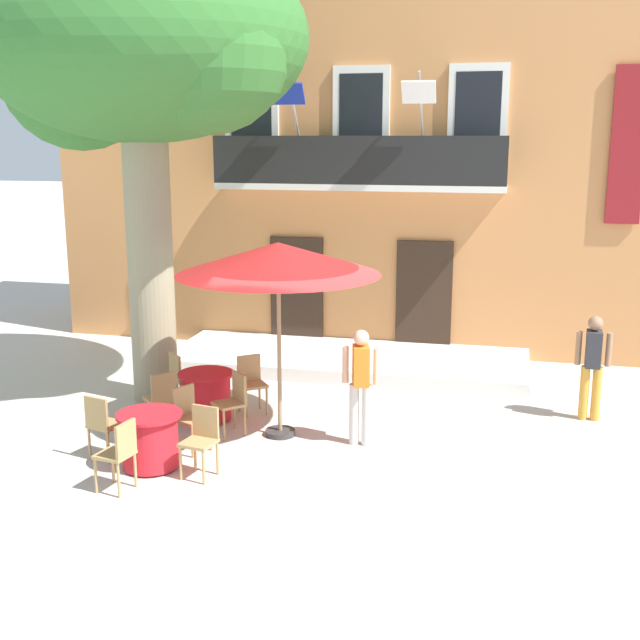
{
  "coord_description": "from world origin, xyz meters",
  "views": [
    {
      "loc": [
        2.51,
        -10.72,
        4.3
      ],
      "look_at": [
        -0.51,
        2.02,
        1.3
      ],
      "focal_mm": 45.27,
      "sensor_mm": 36.0,
      "label": 1
    }
  ],
  "objects_px": {
    "cafe_chair_near_tree_1": "(189,414)",
    "cafe_umbrella": "(278,259)",
    "cafe_chair_middle_1": "(233,399)",
    "cafe_chair_near_tree_2": "(102,422)",
    "pedestrian_mid_plaza": "(361,380)",
    "cafe_chair_middle_2": "(251,380)",
    "cafe_chair_near_tree_3": "(119,451)",
    "plane_tree": "(137,51)",
    "cafe_table_near_tree": "(150,440)",
    "cafe_chair_middle_0": "(162,396)",
    "cafe_chair_middle_3": "(181,376)",
    "cafe_chair_near_tree_0": "(202,436)",
    "pedestrian_near_entrance": "(593,362)",
    "cafe_table_middle": "(207,396)",
    "ground_planter_left": "(163,334)"
  },
  "relations": [
    {
      "from": "cafe_chair_middle_1",
      "to": "ground_planter_left",
      "type": "distance_m",
      "value": 4.68
    },
    {
      "from": "cafe_umbrella",
      "to": "pedestrian_near_entrance",
      "type": "distance_m",
      "value": 5.09
    },
    {
      "from": "cafe_chair_middle_0",
      "to": "cafe_chair_middle_1",
      "type": "distance_m",
      "value": 1.08
    },
    {
      "from": "cafe_chair_near_tree_0",
      "to": "cafe_chair_near_tree_3",
      "type": "height_order",
      "value": "same"
    },
    {
      "from": "cafe_chair_near_tree_0",
      "to": "cafe_chair_middle_1",
      "type": "bearing_deg",
      "value": 93.86
    },
    {
      "from": "cafe_chair_near_tree_2",
      "to": "cafe_chair_middle_2",
      "type": "relative_size",
      "value": 1.0
    },
    {
      "from": "cafe_chair_near_tree_1",
      "to": "cafe_umbrella",
      "type": "relative_size",
      "value": 0.31
    },
    {
      "from": "cafe_chair_middle_2",
      "to": "cafe_chair_near_tree_3",
      "type": "bearing_deg",
      "value": -101.67
    },
    {
      "from": "cafe_chair_middle_3",
      "to": "cafe_umbrella",
      "type": "relative_size",
      "value": 0.31
    },
    {
      "from": "plane_tree",
      "to": "ground_planter_left",
      "type": "distance_m",
      "value": 5.74
    },
    {
      "from": "cafe_chair_near_tree_0",
      "to": "cafe_chair_near_tree_2",
      "type": "relative_size",
      "value": 1.0
    },
    {
      "from": "cafe_chair_middle_3",
      "to": "cafe_chair_near_tree_0",
      "type": "bearing_deg",
      "value": -61.8
    },
    {
      "from": "cafe_chair_near_tree_0",
      "to": "ground_planter_left",
      "type": "bearing_deg",
      "value": 118.73
    },
    {
      "from": "cafe_chair_near_tree_3",
      "to": "pedestrian_near_entrance",
      "type": "bearing_deg",
      "value": 34.61
    },
    {
      "from": "cafe_umbrella",
      "to": "plane_tree",
      "type": "bearing_deg",
      "value": 154.53
    },
    {
      "from": "pedestrian_mid_plaza",
      "to": "cafe_chair_middle_2",
      "type": "bearing_deg",
      "value": 153.5
    },
    {
      "from": "cafe_chair_near_tree_2",
      "to": "cafe_table_middle",
      "type": "height_order",
      "value": "cafe_chair_near_tree_2"
    },
    {
      "from": "cafe_table_near_tree",
      "to": "cafe_chair_middle_1",
      "type": "relative_size",
      "value": 0.95
    },
    {
      "from": "cafe_chair_near_tree_2",
      "to": "pedestrian_near_entrance",
      "type": "relative_size",
      "value": 0.55
    },
    {
      "from": "cafe_chair_middle_0",
      "to": "cafe_chair_middle_1",
      "type": "height_order",
      "value": "same"
    },
    {
      "from": "cafe_chair_near_tree_1",
      "to": "pedestrian_near_entrance",
      "type": "xyz_separation_m",
      "value": [
        5.54,
        2.58,
        0.4
      ]
    },
    {
      "from": "cafe_chair_near_tree_3",
      "to": "pedestrian_near_entrance",
      "type": "xyz_separation_m",
      "value": [
        5.85,
        4.04,
        0.4
      ]
    },
    {
      "from": "cafe_chair_middle_1",
      "to": "cafe_chair_near_tree_1",
      "type": "bearing_deg",
      "value": -117.61
    },
    {
      "from": "pedestrian_near_entrance",
      "to": "cafe_umbrella",
      "type": "bearing_deg",
      "value": -158.64
    },
    {
      "from": "cafe_chair_middle_3",
      "to": "ground_planter_left",
      "type": "relative_size",
      "value": 1.11
    },
    {
      "from": "cafe_chair_near_tree_3",
      "to": "cafe_chair_middle_2",
      "type": "bearing_deg",
      "value": 78.33
    },
    {
      "from": "cafe_chair_near_tree_2",
      "to": "cafe_chair_middle_0",
      "type": "distance_m",
      "value": 1.25
    },
    {
      "from": "cafe_chair_middle_3",
      "to": "ground_planter_left",
      "type": "distance_m",
      "value": 3.26
    },
    {
      "from": "plane_tree",
      "to": "cafe_table_near_tree",
      "type": "xyz_separation_m",
      "value": [
        1.24,
        -2.77,
        -5.17
      ]
    },
    {
      "from": "cafe_chair_middle_3",
      "to": "pedestrian_near_entrance",
      "type": "height_order",
      "value": "pedestrian_near_entrance"
    },
    {
      "from": "plane_tree",
      "to": "cafe_chair_middle_0",
      "type": "height_order",
      "value": "plane_tree"
    },
    {
      "from": "cafe_chair_near_tree_2",
      "to": "pedestrian_near_entrance",
      "type": "xyz_separation_m",
      "value": [
        6.55,
        3.17,
        0.4
      ]
    },
    {
      "from": "cafe_chair_near_tree_2",
      "to": "cafe_chair_middle_2",
      "type": "xyz_separation_m",
      "value": [
        1.35,
        2.3,
        0.0
      ]
    },
    {
      "from": "cafe_chair_near_tree_3",
      "to": "cafe_chair_middle_3",
      "type": "distance_m",
      "value": 3.16
    },
    {
      "from": "cafe_chair_near_tree_2",
      "to": "cafe_chair_middle_2",
      "type": "bearing_deg",
      "value": 59.65
    },
    {
      "from": "cafe_chair_middle_0",
      "to": "cafe_chair_middle_3",
      "type": "xyz_separation_m",
      "value": [
        -0.12,
        1.03,
        0.0
      ]
    },
    {
      "from": "cafe_chair_middle_2",
      "to": "pedestrian_mid_plaza",
      "type": "relative_size",
      "value": 0.54
    },
    {
      "from": "cafe_chair_near_tree_1",
      "to": "cafe_table_middle",
      "type": "distance_m",
      "value": 1.23
    },
    {
      "from": "cafe_chair_middle_1",
      "to": "plane_tree",
      "type": "bearing_deg",
      "value": 145.23
    },
    {
      "from": "cafe_table_near_tree",
      "to": "cafe_chair_near_tree_2",
      "type": "height_order",
      "value": "cafe_chair_near_tree_2"
    },
    {
      "from": "cafe_chair_near_tree_1",
      "to": "cafe_chair_near_tree_2",
      "type": "height_order",
      "value": "same"
    },
    {
      "from": "cafe_table_middle",
      "to": "cafe_chair_near_tree_2",
      "type": "bearing_deg",
      "value": -113.93
    },
    {
      "from": "cafe_chair_near_tree_3",
      "to": "cafe_table_middle",
      "type": "bearing_deg",
      "value": 87.8
    },
    {
      "from": "cafe_chair_middle_3",
      "to": "cafe_table_near_tree",
      "type": "bearing_deg",
      "value": -76.88
    },
    {
      "from": "plane_tree",
      "to": "cafe_chair_middle_0",
      "type": "relative_size",
      "value": 8.02
    },
    {
      "from": "cafe_chair_near_tree_2",
      "to": "pedestrian_mid_plaza",
      "type": "relative_size",
      "value": 0.54
    },
    {
      "from": "cafe_chair_middle_2",
      "to": "ground_planter_left",
      "type": "xyz_separation_m",
      "value": [
        -2.75,
        2.79,
        -0.07
      ]
    },
    {
      "from": "cafe_chair_middle_0",
      "to": "ground_planter_left",
      "type": "bearing_deg",
      "value": 113.81
    },
    {
      "from": "pedestrian_near_entrance",
      "to": "plane_tree",
      "type": "bearing_deg",
      "value": -175.78
    },
    {
      "from": "pedestrian_mid_plaza",
      "to": "pedestrian_near_entrance",
      "type": "bearing_deg",
      "value": 29.28
    }
  ]
}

